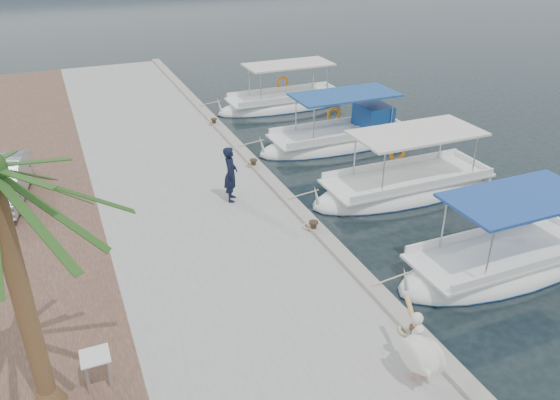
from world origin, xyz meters
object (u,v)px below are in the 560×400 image
at_px(fishing_caique_b, 501,266).
at_px(fishing_caique_c, 406,189).
at_px(fishing_caique_e, 285,105).
at_px(parked_car, 1,182).
at_px(fisherman, 231,174).
at_px(fishing_caique_d, 341,140).
at_px(pelican, 421,352).

height_order(fishing_caique_b, fishing_caique_c, same).
bearing_deg(fishing_caique_e, fishing_caique_b, -91.16).
relative_size(fishing_caique_c, parked_car, 1.86).
height_order(fishing_caique_b, fishing_caique_e, same).
bearing_deg(fisherman, fishing_caique_d, -35.46).
bearing_deg(fishing_caique_b, fisherman, 134.08).
bearing_deg(fishing_caique_d, fisherman, -147.15).
relative_size(fishing_caique_b, fisherman, 3.62).
xyz_separation_m(fishing_caique_d, fisherman, (-6.26, -4.04, 1.23)).
relative_size(fishing_caique_b, fishing_caique_d, 0.91).
bearing_deg(fishing_caique_d, fishing_caique_c, -90.69).
xyz_separation_m(fishing_caique_e, pelican, (-5.20, -18.62, 1.04)).
relative_size(fishing_caique_e, fisherman, 3.97).
xyz_separation_m(fishing_caique_c, fisherman, (-6.20, 0.91, 1.29)).
bearing_deg(fishing_caique_d, parked_car, -174.75).
height_order(fishing_caique_c, fishing_caique_e, same).
height_order(fishing_caique_d, fisherman, fisherman).
relative_size(fishing_caique_c, fisherman, 4.05).
distance_m(fishing_caique_b, fishing_caique_c, 5.11).
height_order(fishing_caique_b, fisherman, fisherman).
distance_m(pelican, fisherman, 8.88).
height_order(fishing_caique_c, pelican, fishing_caique_c).
height_order(fishing_caique_e, pelican, fishing_caique_e).
distance_m(fishing_caique_c, pelican, 9.57).
xyz_separation_m(fishing_caique_c, fishing_caique_d, (0.06, 4.95, 0.06)).
bearing_deg(parked_car, pelican, -47.87).
bearing_deg(pelican, parked_car, 123.58).
bearing_deg(fishing_caique_d, fishing_caique_e, 91.24).
height_order(fishing_caique_d, parked_car, fishing_caique_d).
height_order(fishing_caique_c, parked_car, fishing_caique_c).
bearing_deg(fishing_caique_e, fishing_caique_d, -88.76).
bearing_deg(fisherman, fishing_caique_e, -10.36).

